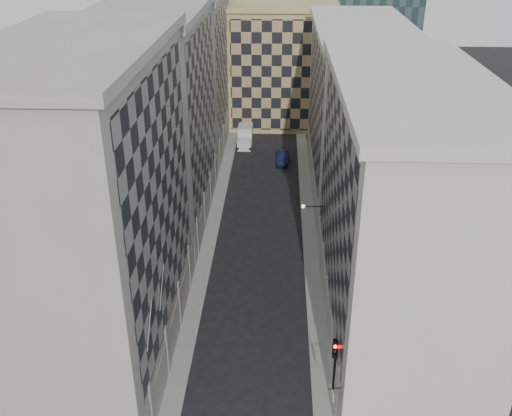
# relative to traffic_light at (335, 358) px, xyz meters

# --- Properties ---
(sidewalk_west) EXTENTS (1.50, 100.00, 0.15)m
(sidewalk_west) POSITION_rel_traffic_light_xyz_m (-11.15, 23.70, -3.67)
(sidewalk_west) COLOR gray
(sidewalk_west) RESTS_ON ground
(sidewalk_east) EXTENTS (1.50, 100.00, 0.15)m
(sidewalk_east) POSITION_rel_traffic_light_xyz_m (-0.65, 23.70, -3.67)
(sidewalk_east) COLOR gray
(sidewalk_east) RESTS_ON ground
(bldg_left_a) EXTENTS (10.80, 22.80, 23.70)m
(bldg_left_a) POSITION_rel_traffic_light_xyz_m (-16.78, 4.70, 8.08)
(bldg_left_a) COLOR gray
(bldg_left_a) RESTS_ON ground
(bldg_left_b) EXTENTS (10.80, 22.80, 22.70)m
(bldg_left_b) POSITION_rel_traffic_light_xyz_m (-16.78, 26.70, 7.58)
(bldg_left_b) COLOR gray
(bldg_left_b) RESTS_ON ground
(bldg_left_c) EXTENTS (10.80, 22.80, 21.70)m
(bldg_left_c) POSITION_rel_traffic_light_xyz_m (-16.78, 48.70, 7.08)
(bldg_left_c) COLOR gray
(bldg_left_c) RESTS_ON ground
(bldg_right_a) EXTENTS (10.80, 26.80, 20.70)m
(bldg_right_a) POSITION_rel_traffic_light_xyz_m (4.98, 8.70, 6.58)
(bldg_right_a) COLOR beige
(bldg_right_a) RESTS_ON ground
(bldg_right_b) EXTENTS (10.80, 28.80, 19.70)m
(bldg_right_b) POSITION_rel_traffic_light_xyz_m (4.99, 35.70, 6.10)
(bldg_right_b) COLOR beige
(bldg_right_b) RESTS_ON ground
(tan_block) EXTENTS (16.80, 14.80, 18.80)m
(tan_block) POSITION_rel_traffic_light_xyz_m (-3.90, 61.59, 5.69)
(tan_block) COLOR tan
(tan_block) RESTS_ON ground
(flagpoles_left) EXTENTS (0.10, 6.33, 2.33)m
(flagpoles_left) POSITION_rel_traffic_light_xyz_m (-11.80, -0.30, 4.25)
(flagpoles_left) COLOR gray
(flagpoles_left) RESTS_ON ground
(bracket_lamp) EXTENTS (1.98, 0.36, 0.36)m
(bracket_lamp) POSITION_rel_traffic_light_xyz_m (-1.52, 17.70, 2.45)
(bracket_lamp) COLOR black
(bracket_lamp) RESTS_ON ground
(traffic_light) EXTENTS (0.63, 0.62, 5.02)m
(traffic_light) POSITION_rel_traffic_light_xyz_m (0.00, 0.00, 0.00)
(traffic_light) COLOR black
(traffic_light) RESTS_ON sidewalk_east
(box_truck) EXTENTS (2.09, 5.05, 2.76)m
(box_truck) POSITION_rel_traffic_light_xyz_m (-9.09, 49.71, -2.54)
(box_truck) COLOR silver
(box_truck) RESTS_ON ground
(dark_car) EXTENTS (1.72, 4.56, 1.49)m
(dark_car) POSITION_rel_traffic_light_xyz_m (-3.53, 42.98, -3.00)
(dark_car) COLOR #10133A
(dark_car) RESTS_ON ground
(shop_sign) EXTENTS (0.89, 0.78, 0.87)m
(shop_sign) POSITION_rel_traffic_light_xyz_m (-0.49, -3.30, 0.09)
(shop_sign) COLOR black
(shop_sign) RESTS_ON ground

